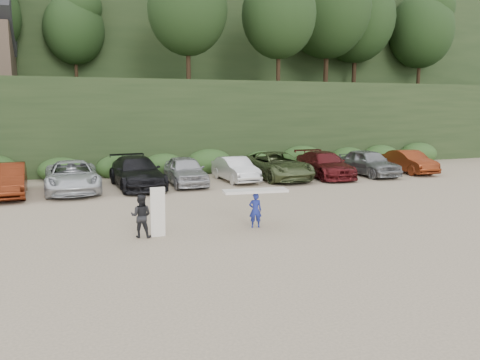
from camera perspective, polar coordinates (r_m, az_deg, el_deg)
name	(u,v)px	position (r m, az deg, el deg)	size (l,w,h in m)	color
ground	(217,234)	(16.04, -2.82, -6.55)	(120.00, 120.00, 0.00)	tan
hillside_backdrop	(109,37)	(51.34, -15.73, 16.44)	(90.00, 41.50, 28.00)	black
parked_cars	(109,175)	(25.13, -15.63, 0.61)	(40.04, 6.38, 1.63)	#BDBCC2
child_surfer	(255,202)	(16.62, 1.88, -2.66)	(2.35, 0.90, 1.38)	navy
adult_surfer	(143,216)	(15.76, -11.78, -4.27)	(1.19, 0.77, 1.70)	black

